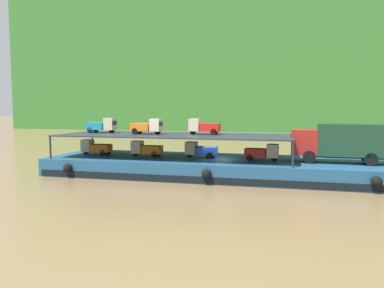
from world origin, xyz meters
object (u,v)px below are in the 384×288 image
(mini_truck_upper_stern, at_px, (102,125))
(mini_truck_upper_fore, at_px, (204,127))
(mini_truck_lower_mid, at_px, (201,150))
(mini_truck_upper_mid, at_px, (147,126))
(mini_truck_lower_aft, at_px, (146,149))
(covered_lorry, at_px, (339,142))
(mini_truck_lower_stern, at_px, (96,147))
(cargo_barge, at_px, (217,167))
(mini_truck_lower_fore, at_px, (262,152))

(mini_truck_upper_stern, relative_size, mini_truck_upper_fore, 1.00)
(mini_truck_lower_mid, xyz_separation_m, mini_truck_upper_mid, (-4.82, -0.29, 2.00))
(mini_truck_upper_mid, relative_size, mini_truck_upper_fore, 1.00)
(mini_truck_lower_aft, xyz_separation_m, mini_truck_lower_mid, (4.93, 0.31, 0.00))
(covered_lorry, bearing_deg, mini_truck_upper_fore, 174.90)
(mini_truck_lower_mid, height_order, mini_truck_upper_stern, mini_truck_upper_stern)
(mini_truck_lower_stern, distance_m, mini_truck_upper_fore, 10.32)
(cargo_barge, height_order, mini_truck_lower_aft, mini_truck_lower_aft)
(mini_truck_lower_aft, bearing_deg, mini_truck_upper_mid, 10.55)
(mini_truck_lower_mid, bearing_deg, mini_truck_lower_stern, -178.58)
(mini_truck_upper_fore, bearing_deg, mini_truck_lower_mid, -101.22)
(mini_truck_upper_mid, bearing_deg, mini_truck_lower_aft, -169.45)
(mini_truck_lower_fore, relative_size, mini_truck_upper_fore, 1.01)
(cargo_barge, bearing_deg, covered_lorry, -1.08)
(mini_truck_lower_stern, distance_m, mini_truck_upper_mid, 5.51)
(cargo_barge, bearing_deg, mini_truck_upper_mid, -178.68)
(mini_truck_upper_fore, bearing_deg, mini_truck_upper_stern, -179.17)
(cargo_barge, height_order, mini_truck_upper_stern, mini_truck_upper_stern)
(cargo_barge, xyz_separation_m, covered_lorry, (9.78, -0.18, 2.45))
(mini_truck_lower_aft, relative_size, mini_truck_upper_mid, 1.00)
(mini_truck_upper_stern, distance_m, mini_truck_upper_fore, 9.80)
(covered_lorry, bearing_deg, cargo_barge, 178.92)
(cargo_barge, xyz_separation_m, mini_truck_lower_fore, (3.84, -0.37, 1.44))
(covered_lorry, bearing_deg, mini_truck_upper_stern, 177.67)
(mini_truck_upper_stern, bearing_deg, mini_truck_upper_fore, 0.83)
(mini_truck_upper_stern, xyz_separation_m, mini_truck_upper_mid, (4.84, -0.82, 0.00))
(covered_lorry, bearing_deg, mini_truck_lower_aft, 179.94)
(mini_truck_lower_aft, height_order, mini_truck_lower_fore, same)
(mini_truck_lower_stern, bearing_deg, mini_truck_lower_aft, -0.74)
(covered_lorry, bearing_deg, mini_truck_upper_mid, 179.86)
(mini_truck_lower_fore, bearing_deg, cargo_barge, 174.56)
(mini_truck_lower_stern, xyz_separation_m, mini_truck_lower_mid, (9.96, 0.25, 0.00))
(covered_lorry, relative_size, mini_truck_upper_mid, 2.87)
(mini_truck_upper_stern, bearing_deg, cargo_barge, -3.43)
(cargo_barge, xyz_separation_m, mini_truck_lower_aft, (-6.44, -0.17, 1.44))
(mini_truck_lower_aft, height_order, mini_truck_upper_mid, mini_truck_upper_mid)
(mini_truck_lower_fore, relative_size, mini_truck_upper_stern, 1.01)
(mini_truck_lower_fore, bearing_deg, covered_lorry, 1.75)
(cargo_barge, distance_m, mini_truck_upper_fore, 3.80)
(mini_truck_lower_stern, height_order, mini_truck_lower_mid, same)
(mini_truck_upper_mid, xyz_separation_m, mini_truck_upper_fore, (4.95, 0.96, 0.00))
(covered_lorry, distance_m, mini_truck_upper_mid, 16.14)
(mini_truck_upper_mid, bearing_deg, mini_truck_upper_fore, 10.94)
(mini_truck_lower_aft, xyz_separation_m, mini_truck_lower_fore, (10.28, -0.20, 0.00))
(mini_truck_upper_mid, height_order, mini_truck_upper_fore, same)
(mini_truck_lower_aft, relative_size, mini_truck_lower_mid, 1.00)
(covered_lorry, relative_size, mini_truck_upper_fore, 2.87)
(mini_truck_lower_fore, bearing_deg, mini_truck_lower_aft, 178.89)
(cargo_barge, relative_size, mini_truck_lower_stern, 10.70)
(mini_truck_lower_stern, relative_size, mini_truck_upper_stern, 1.00)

